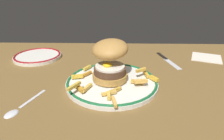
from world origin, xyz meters
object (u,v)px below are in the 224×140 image
at_px(burger, 110,59).
at_px(knife, 166,59).
at_px(spoon, 16,109).
at_px(napkin, 206,57).
at_px(side_plate, 38,56).
at_px(dinner_plate, 112,82).

relative_size(burger, knife, 0.83).
xyz_separation_m(spoon, napkin, (0.60, 0.37, -0.00)).
bearing_deg(spoon, burger, 34.96).
height_order(side_plate, spoon, side_plate).
bearing_deg(burger, spoon, -145.04).
bearing_deg(knife, spoon, -140.93).
xyz_separation_m(burger, side_plate, (-0.30, 0.20, -0.07)).
distance_m(side_plate, napkin, 0.68).
relative_size(burger, spoon, 1.13).
height_order(side_plate, napkin, side_plate).
bearing_deg(napkin, burger, -150.23).
distance_m(burger, knife, 0.30).
distance_m(dinner_plate, napkin, 0.44).
bearing_deg(napkin, spoon, -148.28).
height_order(burger, knife, burger).
relative_size(side_plate, spoon, 1.41).
xyz_separation_m(burger, spoon, (-0.22, -0.15, -0.07)).
xyz_separation_m(dinner_plate, side_plate, (-0.31, 0.22, -0.00)).
distance_m(knife, napkin, 0.17).
bearing_deg(dinner_plate, burger, 110.59).
height_order(side_plate, knife, side_plate).
bearing_deg(knife, dinner_plate, -134.53).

